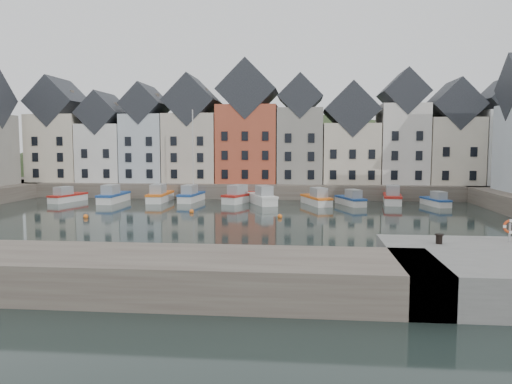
# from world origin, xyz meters

# --- Properties ---
(ground) EXTENTS (260.00, 260.00, 0.00)m
(ground) POSITION_xyz_m (0.00, 0.00, 0.00)
(ground) COLOR black
(ground) RESTS_ON ground
(far_quay) EXTENTS (90.00, 16.00, 2.00)m
(far_quay) POSITION_xyz_m (0.00, 30.00, 1.00)
(far_quay) COLOR #51463E
(far_quay) RESTS_ON ground
(hillside) EXTENTS (153.60, 70.40, 64.00)m
(hillside) POSITION_xyz_m (0.02, 56.00, -17.96)
(hillside) COLOR #23351A
(hillside) RESTS_ON ground
(far_terrace) EXTENTS (72.37, 8.16, 17.78)m
(far_terrace) POSITION_xyz_m (3.21, 28.00, 8.88)
(far_terrace) COLOR beige
(far_terrace) RESTS_ON far_quay
(mooring_buoys) EXTENTS (20.50, 5.50, 0.50)m
(mooring_buoys) POSITION_xyz_m (-4.00, 5.33, 0.15)
(mooring_buoys) COLOR orange
(mooring_buoys) RESTS_ON ground
(boat_a) EXTENTS (3.21, 6.22, 2.28)m
(boat_a) POSITION_xyz_m (-22.89, 16.96, 0.68)
(boat_a) COLOR silver
(boat_a) RESTS_ON ground
(boat_b) EXTENTS (2.22, 6.86, 2.62)m
(boat_b) POSITION_xyz_m (-16.58, 17.00, 0.78)
(boat_b) COLOR silver
(boat_b) RESTS_ON ground
(boat_c) EXTENTS (2.21, 6.87, 2.63)m
(boat_c) POSITION_xyz_m (-10.70, 18.45, 0.78)
(boat_c) COLOR silver
(boat_c) RESTS_ON ground
(boat_d) EXTENTS (2.68, 6.69, 12.45)m
(boat_d) POSITION_xyz_m (-6.57, 19.14, 0.81)
(boat_d) COLOR silver
(boat_d) RESTS_ON ground
(boat_e) EXTENTS (4.65, 7.06, 2.61)m
(boat_e) POSITION_xyz_m (0.15, 18.55, 0.78)
(boat_e) COLOR silver
(boat_e) RESTS_ON ground
(boat_f) EXTENTS (4.68, 7.21, 2.66)m
(boat_f) POSITION_xyz_m (3.11, 17.11, 0.79)
(boat_f) COLOR silver
(boat_f) RESTS_ON ground
(boat_g) EXTENTS (4.07, 6.68, 2.45)m
(boat_g) POSITION_xyz_m (10.04, 16.80, 0.73)
(boat_g) COLOR silver
(boat_g) RESTS_ON ground
(boat_h) EXTENTS (3.69, 6.08, 2.23)m
(boat_h) POSITION_xyz_m (14.32, 16.88, 0.67)
(boat_h) COLOR silver
(boat_h) RESTS_ON ground
(boat_i) EXTENTS (2.97, 7.13, 2.66)m
(boat_i) POSITION_xyz_m (19.76, 19.13, 0.79)
(boat_i) COLOR silver
(boat_i) RESTS_ON ground
(boat_j) EXTENTS (2.83, 5.57, 2.05)m
(boat_j) POSITION_xyz_m (24.76, 17.18, 0.61)
(boat_j) COLOR silver
(boat_j) RESTS_ON ground
(mooring_bollard) EXTENTS (0.48, 0.48, 0.56)m
(mooring_bollard) POSITION_xyz_m (16.07, -17.70, 2.31)
(mooring_bollard) COLOR black
(mooring_bollard) RESTS_ON near_quay
(life_ring_post) EXTENTS (0.80, 0.17, 1.30)m
(life_ring_post) POSITION_xyz_m (20.22, -16.78, 2.86)
(life_ring_post) COLOR gray
(life_ring_post) RESTS_ON near_quay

